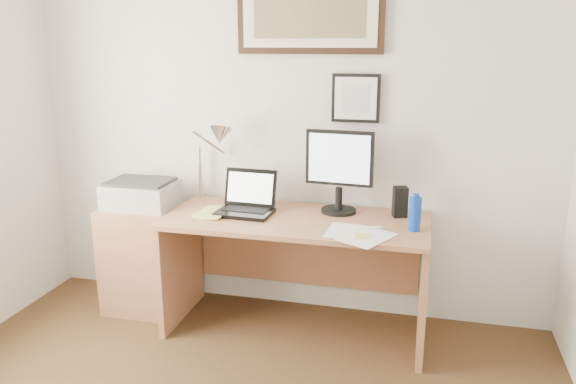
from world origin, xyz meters
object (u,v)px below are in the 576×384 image
(printer, at_px, (141,193))
(water_bottle, at_px, (415,214))
(side_cabinet, at_px, (145,258))
(book, at_px, (201,211))
(laptop, at_px, (247,203))
(desk, at_px, (299,249))
(lcd_monitor, at_px, (339,168))

(printer, bearing_deg, water_bottle, -4.15)
(side_cabinet, height_order, book, book)
(water_bottle, height_order, printer, water_bottle)
(side_cabinet, xyz_separation_m, printer, (-0.00, 0.02, 0.45))
(book, distance_m, laptop, 0.29)
(water_bottle, bearing_deg, side_cabinet, 176.44)
(side_cabinet, relative_size, printer, 1.66)
(water_bottle, relative_size, desk, 0.12)
(side_cabinet, xyz_separation_m, book, (0.46, -0.09, 0.39))
(water_bottle, xyz_separation_m, lcd_monitor, (-0.47, 0.24, 0.19))
(book, relative_size, lcd_monitor, 0.47)
(side_cabinet, height_order, lcd_monitor, lcd_monitor)
(desk, distance_m, laptop, 0.44)
(desk, distance_m, printer, 1.11)
(side_cabinet, relative_size, laptop, 2.07)
(side_cabinet, relative_size, desk, 0.46)
(water_bottle, height_order, desk, water_bottle)
(book, bearing_deg, laptop, 16.35)
(lcd_monitor, bearing_deg, desk, -158.38)
(book, relative_size, printer, 0.56)
(desk, relative_size, lcd_monitor, 3.08)
(side_cabinet, relative_size, lcd_monitor, 1.40)
(side_cabinet, bearing_deg, desk, 1.89)
(desk, relative_size, laptop, 4.54)
(water_bottle, bearing_deg, book, 179.05)
(lcd_monitor, xyz_separation_m, printer, (-1.30, -0.11, -0.22))
(desk, xyz_separation_m, printer, (-1.07, -0.02, 0.30))
(laptop, bearing_deg, desk, 7.35)
(book, distance_m, printer, 0.48)
(printer, bearing_deg, book, -13.03)
(lcd_monitor, bearing_deg, side_cabinet, -174.42)
(printer, bearing_deg, lcd_monitor, 4.77)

